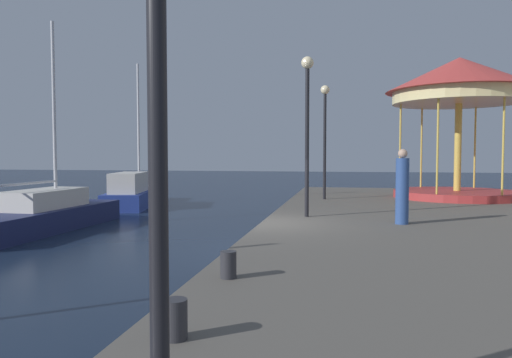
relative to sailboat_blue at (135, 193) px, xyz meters
name	(u,v)px	position (x,y,z in m)	size (l,w,h in m)	color
ground_plane	(261,252)	(8.26, -10.16, -0.65)	(120.00, 120.00, 0.00)	#162338
sailboat_blue	(135,193)	(0.00, 0.00, 0.00)	(3.14, 7.13, 7.31)	navy
sailboat_navy	(40,215)	(0.20, -8.01, -0.11)	(2.40, 7.25, 7.32)	#19214C
carousel	(459,93)	(15.06, -1.51, 4.51)	(5.93, 5.93, 5.81)	#B23333
lamp_post_mid_promenade	(307,109)	(9.37, -8.74, 3.28)	(0.36, 0.36, 4.64)	black
lamp_post_far_end	(325,122)	(9.63, -3.08, 3.26)	(0.36, 0.36, 4.59)	black
bollard_center	(228,265)	(8.79, -15.98, 0.35)	(0.24, 0.24, 0.40)	#2D2D33
bollard_south	(175,319)	(8.84, -18.37, 0.35)	(0.24, 0.24, 0.40)	#2D2D33
person_mid_promenade	(402,189)	(11.93, -9.77, 1.07)	(0.34, 0.34, 1.96)	#2D4C8C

